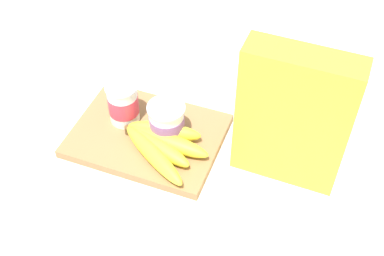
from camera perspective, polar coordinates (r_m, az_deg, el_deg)
ground_plane at (r=1.05m, az=-5.05°, el=-1.21°), size 2.40×2.40×0.00m
cutting_board at (r=1.04m, az=-5.08°, el=-0.87°), size 0.30×0.22×0.02m
cereal_box at (r=0.90m, az=11.39°, el=1.09°), size 0.20×0.07×0.28m
yogurt_cup_front at (r=1.04m, az=-7.80°, el=2.81°), size 0.07×0.07×0.09m
yogurt_cup_back at (r=1.00m, az=-2.89°, el=0.73°), size 0.08×0.08×0.08m
banana_bunch at (r=0.99m, az=-3.60°, el=-1.75°), size 0.19×0.15×0.04m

